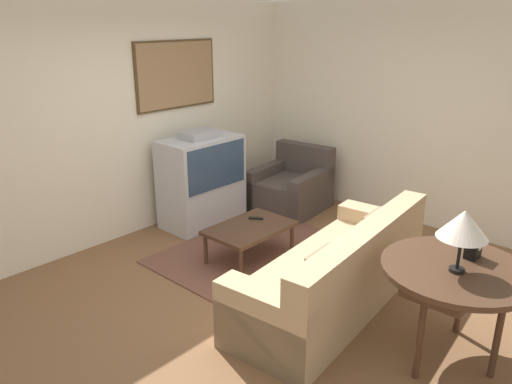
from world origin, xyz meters
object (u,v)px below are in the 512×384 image
at_px(couch, 336,275).
at_px(mantel_clock, 474,247).
at_px(armchair, 291,189).
at_px(tv, 202,180).
at_px(console_table, 456,275).
at_px(table_lamp, 463,225).
at_px(coffee_table, 250,230).

height_order(couch, mantel_clock, mantel_clock).
bearing_deg(armchair, couch, -47.59).
bearing_deg(tv, mantel_clock, -95.04).
relative_size(tv, mantel_clock, 6.98).
height_order(tv, mantel_clock, tv).
height_order(couch, console_table, couch).
distance_m(armchair, table_lamp, 3.49).
height_order(armchair, console_table, armchair).
bearing_deg(mantel_clock, armchair, 63.24).
bearing_deg(mantel_clock, coffee_table, 91.10).
height_order(tv, table_lamp, table_lamp).
distance_m(armchair, coffee_table, 1.63).
height_order(coffee_table, console_table, console_table).
bearing_deg(mantel_clock, couch, 100.54).
height_order(couch, coffee_table, couch).
height_order(tv, coffee_table, tv).
bearing_deg(console_table, tv, 81.04).
xyz_separation_m(couch, mantel_clock, (0.20, -1.06, 0.56)).
distance_m(couch, table_lamp, 1.35).
bearing_deg(armchair, coffee_table, -72.75).
bearing_deg(armchair, tv, -119.10).
distance_m(armchair, mantel_clock, 3.29).
bearing_deg(mantel_clock, table_lamp, 179.80).
relative_size(armchair, mantel_clock, 5.95).
bearing_deg(console_table, couch, 88.06).
bearing_deg(couch, tv, -107.39).
xyz_separation_m(couch, armchair, (1.66, 1.83, -0.02)).
relative_size(coffee_table, table_lamp, 1.96).
relative_size(coffee_table, console_table, 0.85).
relative_size(console_table, mantel_clock, 6.31).
relative_size(coffee_table, mantel_clock, 5.35).
height_order(armchair, table_lamp, table_lamp).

